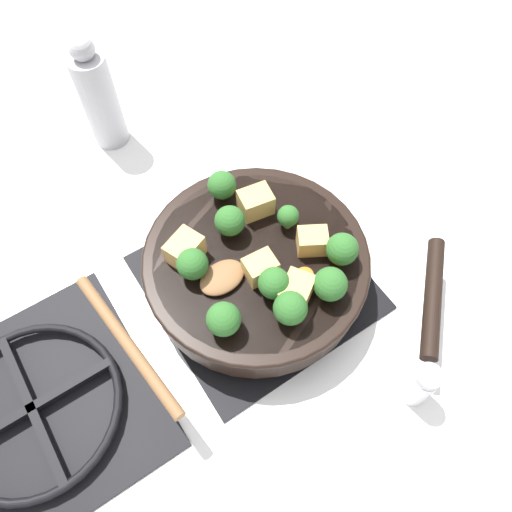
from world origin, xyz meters
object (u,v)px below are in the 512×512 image
Objects in this scene: wooden_spoon at (170,314)px; pepper_mill at (99,97)px; salt_shaker at (420,385)px; skillet_pan at (258,265)px.

wooden_spoon is 0.43m from pepper_mill.
skillet_pan is at bearing 17.70° from salt_shaker.
pepper_mill is 0.69m from salt_shaker.
wooden_spoon is at bearing 167.79° from pepper_mill.
wooden_spoon is 0.34m from salt_shaker.
pepper_mill reaches higher than wooden_spoon.
skillet_pan is 1.78× the size of wooden_spoon.
skillet_pan is 4.84× the size of salt_shaker.
skillet_pan is at bearing -171.95° from pepper_mill.
salt_shaker is at bearing -168.07° from pepper_mill.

